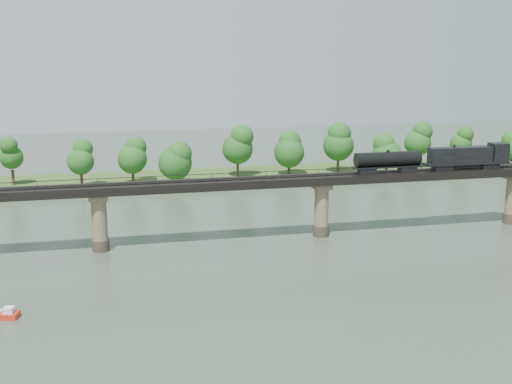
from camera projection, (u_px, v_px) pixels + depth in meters
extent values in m
plane|color=#354335|center=(389.00, 294.00, 91.25)|extent=(400.00, 400.00, 0.00)
cube|color=#304B1E|center=(254.00, 177.00, 171.89)|extent=(300.00, 24.00, 1.60)
cylinder|color=#473A2D|center=(101.00, 245.00, 110.65)|extent=(3.00, 3.00, 2.00)
cylinder|color=#8E795D|center=(99.00, 220.00, 109.68)|extent=(2.60, 2.60, 9.00)
cube|color=#8E795D|center=(98.00, 197.00, 108.82)|extent=(3.20, 3.20, 1.00)
cylinder|color=#473A2D|center=(321.00, 231.00, 119.55)|extent=(3.00, 3.00, 2.00)
cylinder|color=#8E795D|center=(321.00, 207.00, 118.58)|extent=(2.60, 2.60, 9.00)
cube|color=#8E795D|center=(322.00, 186.00, 117.72)|extent=(3.20, 3.20, 1.00)
cylinder|color=#473A2D|center=(510.00, 218.00, 128.45)|extent=(3.00, 3.00, 2.00)
cylinder|color=#8E795D|center=(512.00, 196.00, 127.48)|extent=(2.60, 2.60, 9.00)
cube|color=black|center=(322.00, 179.00, 117.45)|extent=(220.00, 5.00, 1.50)
cube|color=black|center=(323.00, 176.00, 116.56)|extent=(220.00, 0.12, 0.16)
cube|color=black|center=(321.00, 174.00, 117.98)|extent=(220.00, 0.12, 0.16)
cube|color=black|center=(327.00, 174.00, 114.86)|extent=(220.00, 0.10, 0.10)
cube|color=black|center=(318.00, 169.00, 119.42)|extent=(220.00, 0.10, 0.10)
cube|color=black|center=(326.00, 176.00, 114.93)|extent=(0.08, 0.08, 0.70)
cube|color=black|center=(318.00, 171.00, 119.49)|extent=(0.08, 0.08, 0.70)
cylinder|color=#382619|center=(13.00, 177.00, 156.98)|extent=(0.70, 0.70, 3.71)
sphere|color=#174D16|center=(11.00, 157.00, 155.91)|extent=(5.67, 5.67, 5.67)
sphere|color=#174D16|center=(10.00, 145.00, 155.24)|extent=(4.25, 4.25, 4.25)
cylinder|color=#382619|center=(82.00, 181.00, 153.19)|extent=(0.70, 0.70, 3.51)
sphere|color=#174D16|center=(81.00, 162.00, 152.18)|extent=(6.31, 6.31, 6.31)
sphere|color=#174D16|center=(80.00, 150.00, 151.55)|extent=(4.73, 4.73, 4.73)
cylinder|color=#382619|center=(133.00, 177.00, 158.32)|extent=(0.70, 0.70, 3.34)
sphere|color=#174D16|center=(132.00, 159.00, 157.36)|extent=(7.18, 7.18, 7.18)
sphere|color=#174D16|center=(132.00, 148.00, 156.76)|extent=(5.39, 5.39, 5.39)
cylinder|color=#382619|center=(176.00, 178.00, 158.09)|extent=(0.70, 0.70, 2.83)
sphere|color=#174D16|center=(175.00, 163.00, 157.28)|extent=(8.26, 8.26, 8.26)
sphere|color=#174D16|center=(175.00, 154.00, 156.77)|extent=(6.19, 6.19, 6.19)
cylinder|color=#382619|center=(238.00, 169.00, 167.96)|extent=(0.70, 0.70, 3.96)
sphere|color=#174D16|center=(238.00, 149.00, 166.82)|extent=(8.07, 8.07, 8.07)
sphere|color=#174D16|center=(237.00, 136.00, 166.10)|extent=(6.05, 6.05, 6.05)
cylinder|color=#382619|center=(289.00, 169.00, 169.59)|extent=(0.70, 0.70, 3.27)
sphere|color=#174D16|center=(289.00, 153.00, 168.65)|extent=(8.03, 8.03, 8.03)
sphere|color=#174D16|center=(289.00, 142.00, 168.07)|extent=(6.02, 6.02, 6.02)
cylinder|color=#382619|center=(338.00, 165.00, 173.78)|extent=(0.70, 0.70, 3.92)
sphere|color=#174D16|center=(338.00, 146.00, 172.65)|extent=(8.29, 8.29, 8.29)
sphere|color=#174D16|center=(339.00, 134.00, 171.95)|extent=(6.21, 6.21, 6.21)
cylinder|color=#382619|center=(386.00, 169.00, 169.69)|extent=(0.70, 0.70, 3.02)
sphere|color=#174D16|center=(387.00, 154.00, 168.82)|extent=(7.74, 7.74, 7.74)
sphere|color=#174D16|center=(387.00, 145.00, 168.28)|extent=(5.80, 5.80, 5.80)
cylinder|color=#382619|center=(417.00, 161.00, 180.80)|extent=(0.70, 0.70, 3.80)
sphere|color=#174D16|center=(418.00, 143.00, 179.71)|extent=(7.47, 7.47, 7.47)
sphere|color=#174D16|center=(418.00, 132.00, 179.02)|extent=(5.60, 5.60, 5.60)
cylinder|color=#382619|center=(460.00, 159.00, 184.11)|extent=(0.70, 0.70, 3.38)
sphere|color=#174D16|center=(461.00, 144.00, 183.13)|extent=(6.23, 6.23, 6.23)
sphere|color=#174D16|center=(462.00, 134.00, 182.53)|extent=(4.67, 4.67, 4.67)
cube|color=black|center=(489.00, 165.00, 124.79)|extent=(3.63, 2.18, 1.00)
cube|color=black|center=(442.00, 167.00, 122.57)|extent=(3.63, 2.18, 1.00)
cube|color=black|center=(466.00, 163.00, 123.54)|extent=(17.24, 2.72, 0.45)
cube|color=black|center=(460.00, 155.00, 122.87)|extent=(12.71, 2.45, 2.90)
cube|color=black|center=(498.00, 152.00, 124.63)|extent=(3.27, 2.72, 3.45)
cylinder|color=black|center=(466.00, 166.00, 123.65)|extent=(5.45, 1.27, 1.27)
cube|color=black|center=(407.00, 169.00, 120.95)|extent=(3.18, 2.00, 1.00)
cube|color=black|center=(367.00, 171.00, 119.13)|extent=(3.18, 2.00, 1.00)
cube|color=black|center=(387.00, 167.00, 119.91)|extent=(13.61, 2.18, 0.27)
cylinder|color=black|center=(388.00, 159.00, 119.60)|extent=(12.71, 2.72, 2.72)
cylinder|color=black|center=(388.00, 151.00, 119.29)|extent=(0.64, 0.64, 0.45)
cube|color=white|center=(9.00, 310.00, 82.70)|extent=(1.54, 1.54, 0.74)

